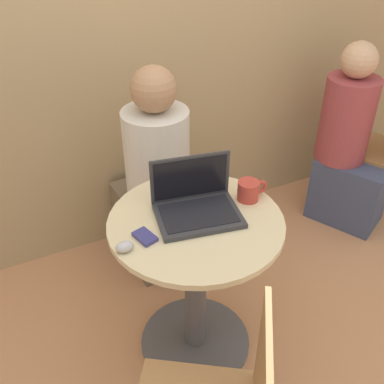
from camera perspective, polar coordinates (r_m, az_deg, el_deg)
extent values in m
plane|color=tan|center=(2.30, 0.40, -18.43)|extent=(12.00, 12.00, 0.00)
cube|color=tan|center=(2.34, -10.79, 20.80)|extent=(7.00, 0.05, 2.60)
cylinder|color=#4C4C51|center=(2.29, 0.40, -18.28)|extent=(0.52, 0.52, 0.02)
cylinder|color=#4C4C51|center=(2.01, 0.45, -12.05)|extent=(0.10, 0.10, 0.71)
cylinder|color=beige|center=(1.77, 0.50, -3.89)|extent=(0.70, 0.70, 0.02)
cube|color=#2D2D33|center=(1.76, 0.80, -3.00)|extent=(0.36, 0.29, 0.02)
cube|color=black|center=(1.76, 0.80, -2.71)|extent=(0.32, 0.24, 0.00)
cube|color=#2D2D33|center=(1.79, -0.23, 1.90)|extent=(0.32, 0.07, 0.19)
cube|color=black|center=(1.79, -0.18, 1.80)|extent=(0.30, 0.06, 0.17)
cube|color=navy|center=(1.68, -6.00, -5.67)|extent=(0.08, 0.10, 0.02)
ellipsoid|color=#B2B2B7|center=(1.63, -8.57, -6.88)|extent=(0.06, 0.05, 0.04)
cylinder|color=#B2382D|center=(1.86, 7.15, 0.17)|extent=(0.09, 0.09, 0.08)
torus|color=#B2382D|center=(1.89, 8.70, 0.64)|extent=(0.06, 0.02, 0.06)
cube|color=brown|center=(2.59, -5.07, -4.30)|extent=(0.33, 0.47, 0.43)
cylinder|color=beige|center=(2.22, -4.45, 3.86)|extent=(0.32, 0.32, 0.54)
sphere|color=#A87A56|center=(2.06, -4.92, 12.88)|extent=(0.21, 0.21, 0.21)
cylinder|color=#9E7042|center=(3.41, 18.94, 4.22)|extent=(0.04, 0.04, 0.43)
cylinder|color=#9E7042|center=(3.12, 16.60, 1.63)|extent=(0.04, 0.04, 0.43)
cylinder|color=#9E7042|center=(3.04, 22.69, -0.64)|extent=(0.04, 0.04, 0.43)
cube|color=#9E7042|center=(3.12, 21.54, 5.36)|extent=(0.54, 0.54, 0.02)
cube|color=#3D4766|center=(3.04, 19.22, 0.16)|extent=(0.45, 0.51, 0.43)
cylinder|color=#993D42|center=(2.84, 19.02, 8.70)|extent=(0.31, 0.31, 0.51)
sphere|color=tan|center=(2.72, 20.47, 15.45)|extent=(0.20, 0.20, 0.20)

